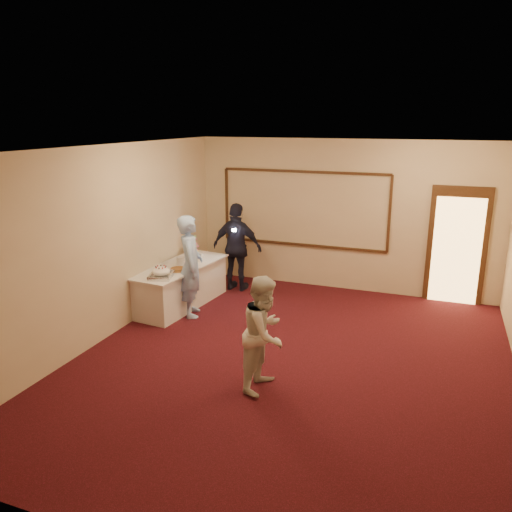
{
  "coord_description": "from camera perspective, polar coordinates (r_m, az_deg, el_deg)",
  "views": [
    {
      "loc": [
        1.79,
        -6.23,
        3.37
      ],
      "look_at": [
        -1.02,
        1.3,
        1.15
      ],
      "focal_mm": 35.0,
      "sensor_mm": 36.0,
      "label": 1
    }
  ],
  "objects": [
    {
      "name": "camera_flash",
      "position": [
        9.61,
        -2.52,
        2.98
      ],
      "size": [
        0.08,
        0.06,
        0.05
      ],
      "primitive_type": "cube",
      "rotation": [
        0.0,
        0.0,
        -0.25
      ],
      "color": "white",
      "rests_on": "guest"
    },
    {
      "name": "plate_stack_a",
      "position": [
        9.28,
        -8.57,
        -0.54
      ],
      "size": [
        0.17,
        0.17,
        0.14
      ],
      "color": "white",
      "rests_on": "buffet_table"
    },
    {
      "name": "guest",
      "position": [
        9.97,
        -2.17,
        1.01
      ],
      "size": [
        1.06,
        0.48,
        1.77
      ],
      "primitive_type": "imported",
      "rotation": [
        0.0,
        0.0,
        3.1
      ],
      "color": "black",
      "rests_on": "floor"
    },
    {
      "name": "buffet_table",
      "position": [
        9.35,
        -8.6,
        -3.32
      ],
      "size": [
        1.06,
        2.24,
        0.77
      ],
      "color": "white",
      "rests_on": "floor"
    },
    {
      "name": "room_walls",
      "position": [
        6.62,
        4.34,
        3.67
      ],
      "size": [
        6.04,
        7.04,
        3.02
      ],
      "color": "beige",
      "rests_on": "floor"
    },
    {
      "name": "woman",
      "position": [
        6.38,
        1.0,
        -8.8
      ],
      "size": [
        0.63,
        0.78,
        1.5
      ],
      "primitive_type": "imported",
      "rotation": [
        0.0,
        0.0,
        1.48
      ],
      "color": "silver",
      "rests_on": "floor"
    },
    {
      "name": "wall_molding",
      "position": [
        10.19,
        5.46,
        5.38
      ],
      "size": [
        3.45,
        0.04,
        1.55
      ],
      "color": "#33190F",
      "rests_on": "room_walls"
    },
    {
      "name": "man",
      "position": [
        8.72,
        -7.46,
        -1.16
      ],
      "size": [
        0.67,
        0.77,
        1.79
      ],
      "primitive_type": "imported",
      "rotation": [
        0.0,
        0.0,
        2.01
      ],
      "color": "#92B6EE",
      "rests_on": "floor"
    },
    {
      "name": "tart",
      "position": [
        8.88,
        -8.91,
        -1.57
      ],
      "size": [
        0.31,
        0.31,
        0.06
      ],
      "color": "white",
      "rests_on": "buffet_table"
    },
    {
      "name": "pavlova_tray",
      "position": [
        8.58,
        -10.79,
        -1.91
      ],
      "size": [
        0.48,
        0.55,
        0.19
      ],
      "color": "#B1B4B8",
      "rests_on": "buffet_table"
    },
    {
      "name": "doorway",
      "position": [
        9.95,
        21.97,
        1.01
      ],
      "size": [
        1.05,
        0.07,
        2.2
      ],
      "color": "#33190F",
      "rests_on": "floor"
    },
    {
      "name": "plate_stack_b",
      "position": [
        9.49,
        -6.55,
        -0.09
      ],
      "size": [
        0.18,
        0.18,
        0.15
      ],
      "color": "white",
      "rests_on": "buffet_table"
    },
    {
      "name": "cupcake_stand",
      "position": [
        9.96,
        -7.18,
        1.07
      ],
      "size": [
        0.28,
        0.28,
        0.41
      ],
      "color": "#D0507F",
      "rests_on": "buffet_table"
    },
    {
      "name": "floor",
      "position": [
        7.3,
        4.01,
        -12.07
      ],
      "size": [
        7.0,
        7.0,
        0.0
      ],
      "primitive_type": "plane",
      "color": "black",
      "rests_on": "ground"
    }
  ]
}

